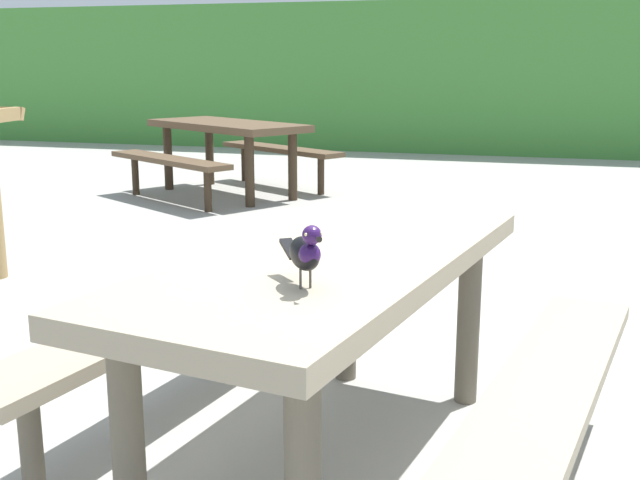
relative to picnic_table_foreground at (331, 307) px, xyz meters
name	(u,v)px	position (x,y,z in m)	size (l,w,h in m)	color
ground_plane	(408,444)	(0.23, 0.21, -0.56)	(60.00, 60.00, 0.00)	#A3A099
hedge_wall	(524,78)	(0.23, 9.88, 0.54)	(28.00, 1.25, 2.20)	#428438
picnic_table_foreground	(331,307)	(0.00, 0.00, 0.00)	(1.96, 1.98, 0.74)	gray
bird_grackle	(306,252)	(0.04, -0.42, 0.29)	(0.19, 0.24, 0.18)	black
picnic_table_mid_right	(227,140)	(-2.49, 5.05, 0.00)	(2.33, 2.32, 0.74)	brown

